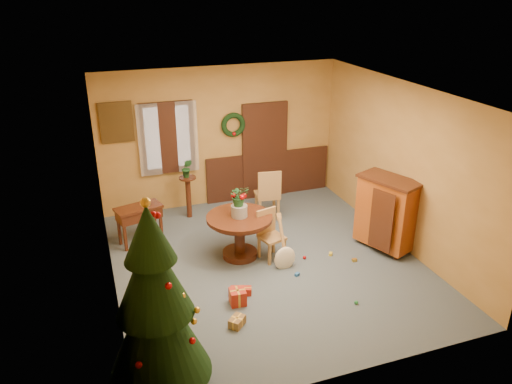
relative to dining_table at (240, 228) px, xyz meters
name	(u,v)px	position (x,y,z in m)	size (l,w,h in m)	color
room_envelope	(231,152)	(0.57, 2.33, 0.57)	(5.50, 5.50, 5.50)	#3C4A58
dining_table	(240,228)	(0.00, 0.00, 0.00)	(1.13, 1.13, 0.77)	black
urn	(239,211)	(0.00, 0.00, 0.33)	(0.27, 0.27, 0.20)	slate
centerpiece_plant	(239,196)	(0.00, 0.00, 0.61)	(0.32, 0.28, 0.36)	#1E4C23
chair_near	(269,233)	(0.47, -0.19, -0.07)	(0.47, 0.47, 0.88)	#A47541
chair_far	(268,193)	(0.98, 1.21, 0.03)	(0.52, 0.52, 1.06)	#A47541
guitar	(285,245)	(0.59, -0.60, -0.10)	(0.37, 0.18, 0.88)	#F6EECD
plant_stand	(188,192)	(-0.49, 1.84, -0.01)	(0.33, 0.33, 0.86)	black
stand_plant	(187,168)	(-0.49, 1.84, 0.51)	(0.21, 0.17, 0.38)	#19471E
christmas_tree	(155,305)	(-1.78, -2.56, 0.62)	(1.19, 1.19, 2.45)	#382111
writing_desk	(139,216)	(-1.55, 1.08, 0.00)	(0.89, 0.60, 0.72)	black
sideboard	(386,212)	(2.52, -0.57, 0.18)	(0.90, 1.17, 1.34)	#5A1E0A
gift_a	(155,344)	(-1.77, -1.90, -0.45)	(0.34, 0.25, 0.18)	brown
gift_b	(238,297)	(-0.45, -1.30, -0.43)	(0.25, 0.25, 0.24)	#AA2816
gift_c	(237,322)	(-0.61, -1.79, -0.48)	(0.29, 0.28, 0.13)	brown
gift_d	(241,291)	(-0.33, -1.09, -0.48)	(0.35, 0.23, 0.12)	#AA2816
toy_a	(297,274)	(0.69, -0.91, -0.52)	(0.08, 0.05, 0.05)	#2762AC
toy_b	(356,302)	(1.21, -1.91, -0.51)	(0.06, 0.06, 0.06)	#23803A
toy_c	(331,254)	(1.51, -0.50, -0.52)	(0.08, 0.05, 0.05)	gold
toy_d	(304,257)	(1.02, -0.47, -0.51)	(0.06, 0.06, 0.06)	#B00B0E
toy_e	(354,260)	(1.80, -0.82, -0.52)	(0.08, 0.05, 0.05)	gold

